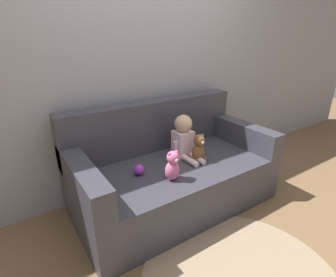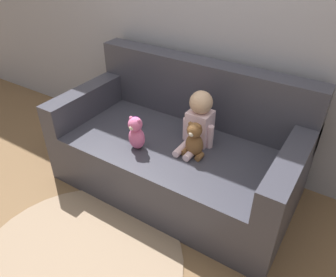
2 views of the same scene
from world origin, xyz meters
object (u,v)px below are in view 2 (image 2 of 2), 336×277
(person_baby, at_px, (199,121))
(teddy_bear_brown, at_px, (194,141))
(plush_toy_side, at_px, (136,133))
(couch, at_px, (179,149))
(toy_ball, at_px, (135,122))

(person_baby, height_order, teddy_bear_brown, person_baby)
(person_baby, distance_m, plush_toy_side, 0.46)
(couch, bearing_deg, person_baby, 2.91)
(person_baby, xyz_separation_m, plush_toy_side, (-0.34, -0.31, -0.06))
(teddy_bear_brown, bearing_deg, couch, 143.49)
(couch, xyz_separation_m, toy_ball, (-0.38, -0.07, 0.17))
(plush_toy_side, bearing_deg, couch, 57.76)
(couch, relative_size, toy_ball, 20.39)
(teddy_bear_brown, height_order, plush_toy_side, teddy_bear_brown)
(toy_ball, bearing_deg, person_baby, 8.20)
(couch, relative_size, teddy_bear_brown, 6.94)
(couch, bearing_deg, teddy_bear_brown, -36.51)
(person_baby, xyz_separation_m, teddy_bear_brown, (0.05, -0.16, -0.06))
(teddy_bear_brown, relative_size, plush_toy_side, 1.03)
(plush_toy_side, height_order, toy_ball, plush_toy_side)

